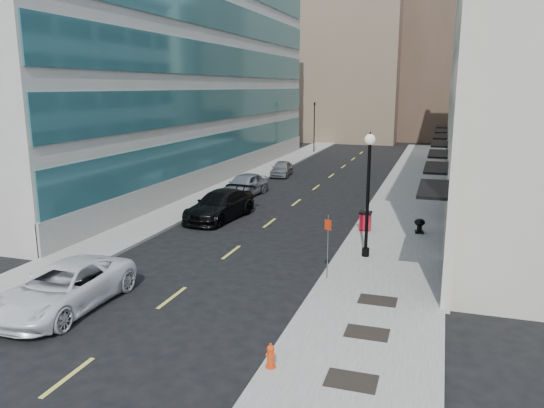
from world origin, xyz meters
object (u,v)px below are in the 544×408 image
Objects in this scene: fire_hydrant at (271,356)px; trash_bin at (365,220)px; car_grey_sedan at (282,169)px; car_white_van at (64,287)px; car_silver_sedan at (245,185)px; traffic_signal at (315,105)px; sign_post at (328,239)px; urn_planter at (420,224)px; lamppost at (368,184)px; car_black_pickup at (220,205)px.

trash_bin is (0.42, 15.57, 0.21)m from fire_hydrant.
car_grey_sedan reaches higher than trash_bin.
car_silver_sedan reaches higher than car_white_van.
car_white_van is at bearing -94.15° from car_grey_sedan.
sign_post is (10.80, -42.47, -3.86)m from traffic_signal.
trash_bin is (8.92, 13.67, -0.10)m from car_white_van.
fire_hydrant is (8.50, -1.90, -0.32)m from car_white_van.
car_grey_sedan is at bearing 127.89° from urn_planter.
car_silver_sedan is at bearing 151.11° from urn_planter.
car_grey_sedan is 1.50× the size of sign_post.
car_white_van is 8.05× the size of fire_hydrant.
fire_hydrant is 7.65m from sign_post.
lamppost is (1.10, 10.98, 3.08)m from fire_hydrant.
urn_planter is at bearing -67.52° from traffic_signal.
car_grey_sedan is at bearing -85.93° from traffic_signal.
trash_bin is 8.13m from sign_post.
car_grey_sedan is at bearing 121.91° from trash_bin.
sign_post reaches higher than car_grey_sedan.
sign_post reaches higher than car_silver_sedan.
car_white_van is 5.58× the size of trash_bin.
fire_hydrant is at bearing -77.81° from traffic_signal.
fire_hydrant is at bearing -12.55° from car_white_van.
fire_hydrant is 0.13× the size of lamppost.
lamppost is at bearing -114.00° from urn_planter.
car_black_pickup is at bearing 178.55° from trash_bin.
car_white_van is at bearing 167.20° from fire_hydrant.
traffic_signal is 1.18× the size of car_white_van.
trash_bin is (8.92, -0.44, -0.14)m from car_black_pickup.
urn_planter is (2.20, 4.94, -2.95)m from lamppost.
fire_hydrant is at bearing -101.71° from urn_planter.
lamppost reaches higher than car_black_pickup.
traffic_signal reaches higher than urn_planter.
urn_planter is at bearing 66.00° from lamppost.
trash_bin is at bearing -71.96° from traffic_signal.
fire_hydrant is at bearing -79.72° from car_grey_sedan.
traffic_signal is 6.59× the size of trash_bin.
car_white_van is 30.56m from car_grey_sedan.
car_grey_sedan is at bearing 106.20° from fire_hydrant.
lamppost is 2.18× the size of sign_post.
trash_bin is at bearing 98.50° from lamppost.
traffic_signal reaches higher than fire_hydrant.
car_silver_sedan is at bearing 144.55° from trash_bin.
fire_hydrant is (9.53, -23.00, -0.34)m from car_silver_sedan.
sign_post is (-1.10, -3.45, -1.73)m from lamppost.
lamppost reaches higher than urn_planter.
car_silver_sedan is (-1.03, 21.10, 0.02)m from car_white_van.
car_grey_sedan is 3.81× the size of trash_bin.
traffic_signal is 51.42m from fire_hydrant.
car_grey_sedan is at bearing 133.46° from sign_post.
car_silver_sedan reaches higher than trash_bin.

